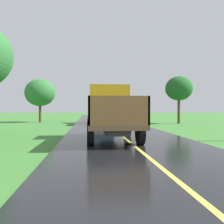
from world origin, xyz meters
name	(u,v)px	position (x,y,z in m)	size (l,w,h in m)	color
banana_truck_near	(110,111)	(-0.75, 12.22, 1.48)	(2.38, 5.82, 2.80)	#2D2D30
banana_truck_far	(100,110)	(-0.67, 25.87, 1.48)	(2.38, 5.81, 2.80)	#2D2D30
roadside_tree_near_left	(40,93)	(-7.54, 29.27, 3.47)	(3.51, 3.51, 5.06)	#4C3823
roadside_tree_mid_right	(179,89)	(7.76, 25.17, 3.74)	(2.88, 2.88, 5.06)	#4C3823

